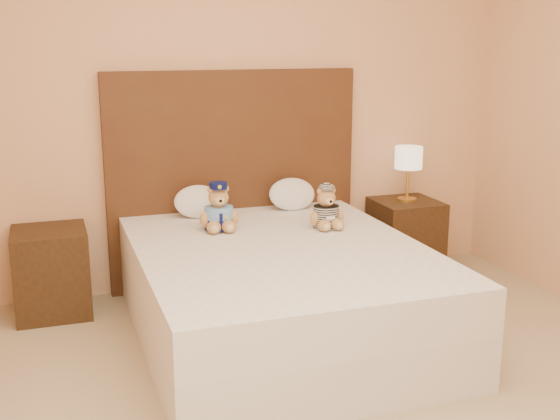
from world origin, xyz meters
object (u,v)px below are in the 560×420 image
object	(u,v)px
bed	(280,292)
pillow_left	(198,200)
teddy_prisoner	(326,207)
nightstand_left	(52,272)
nightstand_right	(405,237)
lamp	(408,160)
pillow_right	(292,193)
teddy_police	(219,207)

from	to	relation	value
bed	pillow_left	distance (m)	0.96
teddy_prisoner	pillow_left	world-z (taller)	teddy_prisoner
nightstand_left	nightstand_right	bearing A→B (deg)	0.00
lamp	teddy_prisoner	distance (m)	1.00
teddy_prisoner	pillow_right	bearing A→B (deg)	93.56
nightstand_right	pillow_left	size ratio (longest dim) A/B	1.71
bed	pillow_left	world-z (taller)	pillow_left
bed	nightstand_left	xyz separation A→B (m)	(-1.25, 0.80, -0.00)
lamp	teddy_police	world-z (taller)	lamp
lamp	pillow_left	distance (m)	1.55
lamp	teddy_prisoner	bearing A→B (deg)	-149.17
nightstand_left	pillow_right	xyz separation A→B (m)	(1.62, 0.03, 0.39)
nightstand_right	bed	bearing A→B (deg)	-147.38
nightstand_left	teddy_prisoner	world-z (taller)	teddy_prisoner
nightstand_left	pillow_left	size ratio (longest dim) A/B	1.71
nightstand_left	pillow_left	world-z (taller)	pillow_left
teddy_police	lamp	bearing A→B (deg)	16.79
nightstand_right	pillow_right	distance (m)	0.97
bed	teddy_prisoner	size ratio (longest dim) A/B	7.57
teddy_prisoner	pillow_left	bearing A→B (deg)	142.27
nightstand_right	lamp	distance (m)	0.57
pillow_left	pillow_right	bearing A→B (deg)	0.00
teddy_police	teddy_prisoner	bearing A→B (deg)	-10.52
nightstand_right	teddy_prisoner	world-z (taller)	teddy_prisoner
bed	pillow_left	size ratio (longest dim) A/B	6.21
nightstand_right	teddy_police	world-z (taller)	teddy_police
pillow_right	nightstand_left	bearing A→B (deg)	-178.94
nightstand_left	teddy_police	distance (m)	1.14
nightstand_left	bed	bearing A→B (deg)	-32.62
teddy_prisoner	bed	bearing A→B (deg)	-144.04
nightstand_left	lamp	xyz separation A→B (m)	(2.50, 0.00, 0.57)
pillow_left	pillow_right	world-z (taller)	pillow_right
pillow_right	bed	bearing A→B (deg)	-113.91
teddy_prisoner	pillow_left	xyz separation A→B (m)	(-0.70, 0.54, -0.02)
teddy_prisoner	pillow_right	world-z (taller)	teddy_prisoner
teddy_police	teddy_prisoner	xyz separation A→B (m)	(0.65, -0.17, -0.02)
pillow_right	pillow_left	bearing A→B (deg)	180.00
teddy_police	pillow_left	size ratio (longest dim) A/B	0.92
nightstand_right	pillow_right	size ratio (longest dim) A/B	1.66
nightstand_left	pillow_left	distance (m)	1.03
lamp	pillow_right	xyz separation A→B (m)	(-0.88, 0.03, -0.18)
bed	teddy_prisoner	xyz separation A→B (m)	(0.40, 0.29, 0.41)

